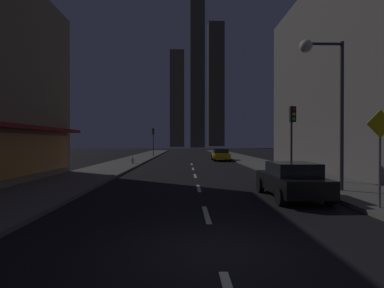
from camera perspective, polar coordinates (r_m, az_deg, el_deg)
name	(u,v)px	position (r m, az deg, el deg)	size (l,w,h in m)	color
ground_plane	(190,160)	(38.09, -0.33, -3.09)	(78.00, 136.00, 0.10)	black
sidewalk_right	(244,159)	(38.84, 10.07, -2.84)	(4.00, 76.00, 0.15)	#605E59
sidewalk_left	(136,159)	(38.60, -10.79, -2.86)	(4.00, 76.00, 0.15)	#605E59
lane_marking_center	(197,181)	(17.17, 0.90, -7.17)	(0.16, 28.20, 0.01)	silver
skyscraper_distant_tall	(177,99)	(139.30, -2.86, 8.60)	(6.55, 7.24, 44.25)	#524E3D
skyscraper_distant_mid	(197,65)	(124.34, 1.03, 14.98)	(5.81, 5.58, 67.11)	#474435
skyscraper_distant_short	(216,85)	(161.44, 4.63, 11.25)	(8.36, 7.72, 65.32)	#444133
car_parked_near	(291,180)	(12.60, 18.58, -6.58)	(1.98, 4.24, 1.45)	black
car_parked_far	(221,155)	(35.71, 5.53, -2.05)	(1.98, 4.24, 1.45)	gold
fire_hydrant_far_left	(132,160)	(29.99, -11.40, -3.07)	(0.42, 0.30, 0.65)	#B2B2B2
traffic_light_near_right	(292,126)	(17.98, 18.74, 3.33)	(0.32, 0.48, 4.20)	#2D2D2D
traffic_light_far_left	(153,136)	(45.16, -7.48, 1.57)	(0.32, 0.48, 4.20)	#2D2D2D
street_lamp_right	(323,78)	(14.43, 23.98, 11.55)	(1.96, 0.56, 6.58)	#38383D
pedestrian_crossing_sign	(380,150)	(11.26, 32.46, -0.94)	(0.91, 0.08, 3.15)	slate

